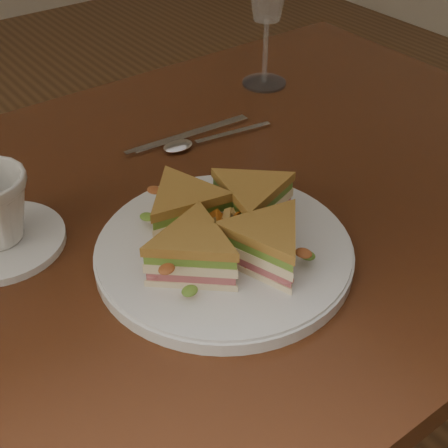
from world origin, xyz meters
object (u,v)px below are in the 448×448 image
(plate, at_px, (224,252))
(saucer, at_px, (0,241))
(knife, at_px, (184,137))
(sandwich_wedges, at_px, (224,227))
(spoon, at_px, (192,143))
(table, at_px, (207,255))

(plate, relative_size, saucer, 1.94)
(knife, relative_size, saucer, 1.38)
(sandwich_wedges, relative_size, spoon, 1.40)
(table, relative_size, saucer, 7.66)
(knife, height_order, saucer, saucer)
(plate, height_order, sandwich_wedges, sandwich_wedges)
(sandwich_wedges, distance_m, knife, 0.29)
(sandwich_wedges, height_order, knife, sandwich_wedges)
(table, height_order, plate, plate)
(table, bearing_deg, plate, -114.93)
(spoon, distance_m, knife, 0.03)
(spoon, relative_size, knife, 0.85)
(sandwich_wedges, height_order, saucer, sandwich_wedges)
(sandwich_wedges, distance_m, spoon, 0.27)
(table, height_order, saucer, saucer)
(table, xyz_separation_m, knife, (0.07, 0.15, 0.10))
(knife, bearing_deg, table, -110.19)
(plate, height_order, spoon, plate)
(knife, bearing_deg, spoon, -93.15)
(table, bearing_deg, sandwich_wedges, -114.93)
(sandwich_wedges, relative_size, knife, 1.19)
(sandwich_wedges, bearing_deg, spoon, 63.98)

